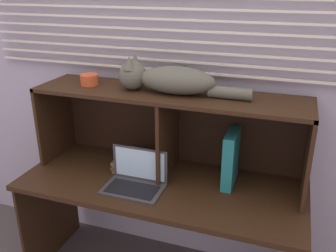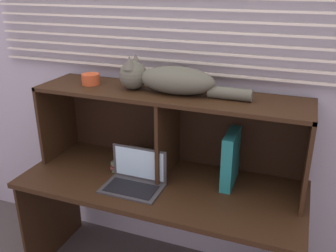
# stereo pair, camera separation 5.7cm
# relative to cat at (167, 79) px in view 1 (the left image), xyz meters

# --- Properties ---
(back_panel_with_blinds) EXTENTS (4.40, 0.08, 2.50)m
(back_panel_with_blinds) POSITION_rel_cat_xyz_m (0.01, 0.24, -0.03)
(back_panel_with_blinds) COLOR #ADADB6
(back_panel_with_blinds) RESTS_ON ground
(desk) EXTENTS (1.61, 0.65, 0.72)m
(desk) POSITION_rel_cat_xyz_m (0.01, -0.13, -0.70)
(desk) COLOR black
(desk) RESTS_ON ground
(hutch_shelf_unit) EXTENTS (1.54, 0.37, 0.49)m
(hutch_shelf_unit) POSITION_rel_cat_xyz_m (0.01, 0.04, -0.22)
(hutch_shelf_unit) COLOR black
(hutch_shelf_unit) RESTS_ON desk
(cat) EXTENTS (0.74, 0.18, 0.19)m
(cat) POSITION_rel_cat_xyz_m (0.00, 0.00, 0.00)
(cat) COLOR #515342
(cat) RESTS_ON hutch_shelf_unit
(laptop) EXTENTS (0.33, 0.21, 0.21)m
(laptop) POSITION_rel_cat_xyz_m (-0.11, -0.22, -0.53)
(laptop) COLOR #383838
(laptop) RESTS_ON desk
(binder_upright) EXTENTS (0.06, 0.23, 0.31)m
(binder_upright) POSITION_rel_cat_xyz_m (0.37, 0.00, -0.42)
(binder_upright) COLOR #1D7571
(binder_upright) RESTS_ON desk
(book_stack) EXTENTS (0.17, 0.26, 0.07)m
(book_stack) POSITION_rel_cat_xyz_m (-0.22, -0.00, -0.54)
(book_stack) COLOR #4F6E41
(book_stack) RESTS_ON desk
(small_basket) EXTENTS (0.11, 0.11, 0.06)m
(small_basket) POSITION_rel_cat_xyz_m (-0.48, 0.00, -0.05)
(small_basket) COLOR #C14B23
(small_basket) RESTS_ON hutch_shelf_unit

